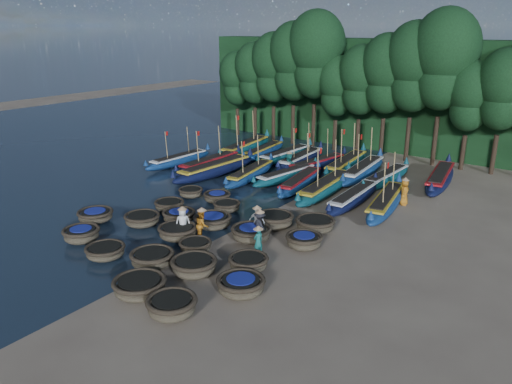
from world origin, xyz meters
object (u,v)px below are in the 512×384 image
Objects in this scene: coracle_12 at (178,232)px; long_boat_6 at (325,187)px; coracle_3 at (140,286)px; coracle_13 at (195,246)px; coracle_16 at (179,216)px; long_boat_16 at (386,178)px; long_boat_12 at (301,159)px; coracle_22 at (227,206)px; coracle_15 at (169,205)px; coracle_20 at (191,192)px; coracle_11 at (142,219)px; long_boat_3 at (250,174)px; coracle_9 at (241,285)px; coracle_18 at (251,233)px; long_boat_7 at (354,197)px; coracle_8 at (194,266)px; coracle_17 at (212,221)px; long_boat_17 at (440,178)px; coracle_5 at (81,234)px; fisherman_3 at (260,225)px; fisherman_5 at (289,162)px; coracle_6 at (105,251)px; coracle_10 at (95,215)px; long_boat_4 at (286,175)px; long_boat_5 at (300,182)px; coracle_4 at (172,306)px; fisherman_0 at (183,221)px; fisherman_6 at (404,191)px; coracle_19 at (304,241)px; coracle_23 at (275,220)px; fisherman_1 at (258,239)px; long_boat_14 at (346,164)px; long_boat_0 at (179,160)px; long_boat_1 at (210,163)px; long_boat_8 at (386,202)px; long_boat_10 at (264,151)px; coracle_7 at (152,258)px; coracle_21 at (217,197)px; long_boat_2 at (215,169)px; fisherman_4 at (257,221)px; long_boat_11 at (286,155)px.

long_boat_6 is (2.97, 11.29, 0.14)m from coracle_12.
coracle_3 is 1.21× the size of coracle_13.
long_boat_16 reaches higher than coracle_16.
coracle_22 is at bearing -84.90° from long_boat_12.
coracle_15 reaches higher than coracle_20.
long_boat_3 reaches higher than coracle_11.
long_boat_16 is at bearing 93.21° from coracle_9.
long_boat_7 is at bearing 76.88° from coracle_18.
coracle_16 is (-5.20, 4.34, -0.04)m from coracle_8.
long_boat_17 is (8.19, 15.74, 0.14)m from coracle_17.
coracle_5 is 9.61m from fisherman_3.
fisherman_5 reaches higher than coracle_9.
coracle_8 is (4.81, 1.29, 0.09)m from coracle_6.
coracle_10 reaches higher than coracle_6.
long_boat_4 is 1.94m from long_boat_5.
fisherman_0 reaches higher than coracle_4.
fisherman_5 is at bearing 69.69° from fisherman_6.
coracle_19 is (6.20, 3.00, 0.00)m from coracle_12.
coracle_17 is 0.88× the size of coracle_23.
coracle_9 is 1.34× the size of fisherman_1.
long_boat_14 reaches higher than long_boat_3.
long_boat_0 is (-9.00, 9.21, 0.06)m from coracle_16.
long_boat_1 is (-3.81, 14.87, 0.08)m from coracle_5.
coracle_4 is 8.02m from coracle_18.
long_boat_17 reaches higher than coracle_18.
coracle_12 is 17.67m from long_boat_14.
long_boat_1 reaches higher than coracle_12.
long_boat_1 reaches higher than fisherman_6.
long_boat_10 is at bearing 144.43° from long_boat_8.
coracle_7 is at bearing 87.75° from fisherman_3.
coracle_11 is 0.35× the size of long_boat_10.
coracle_17 is 0.29× the size of long_boat_7.
coracle_5 reaches higher than coracle_21.
long_boat_17 is (8.69, 18.06, 0.14)m from coracle_12.
long_boat_3 is 4.49× the size of fisherman_1.
long_boat_4 is at bearing 102.32° from coracle_3.
coracle_11 is 4.13m from coracle_17.
long_boat_8 is at bearing 27.30° from coracle_21.
long_boat_2 is 1.15× the size of long_boat_16.
coracle_5 is 7.17m from coracle_17.
long_boat_1 is (-12.94, 17.20, 0.07)m from coracle_4.
long_boat_2 is 11.95m from fisherman_4.
coracle_8 is 9.41m from coracle_10.
long_boat_16 is at bearing 39.46° from long_boat_4.
coracle_20 is 0.24× the size of long_boat_7.
long_boat_5 is 1.04× the size of long_boat_10.
long_boat_8 is at bearing 57.13° from coracle_23.
coracle_8 is 16.10m from long_boat_2.
long_boat_2 is (-5.62, 5.46, 0.22)m from coracle_22.
long_boat_11 is (-9.46, 23.14, 0.05)m from coracle_4.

